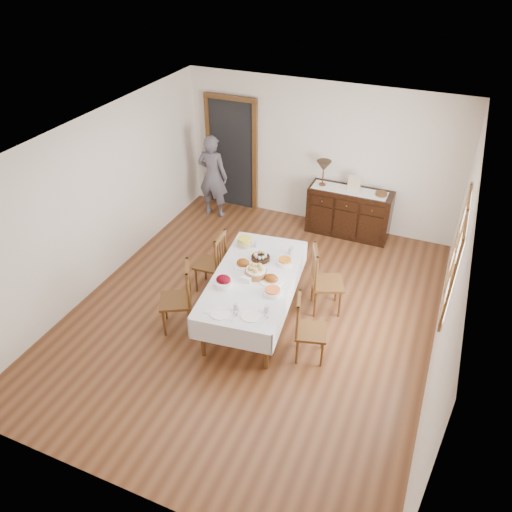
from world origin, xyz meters
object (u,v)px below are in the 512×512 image
at_px(dining_table, 254,282).
at_px(chair_left_near, 179,297).
at_px(chair_left_far, 213,261).
at_px(table_lamp, 324,167).
at_px(chair_right_near, 307,328).
at_px(person, 213,174).
at_px(sideboard, 349,212).
at_px(chair_right_far, 324,280).

bearing_deg(dining_table, chair_left_near, -153.68).
distance_m(dining_table, chair_left_far, 0.94).
bearing_deg(chair_left_near, table_lamp, 135.18).
relative_size(chair_right_near, person, 0.56).
bearing_deg(chair_left_near, chair_right_near, 65.87).
relative_size(dining_table, chair_right_near, 2.37).
bearing_deg(chair_left_far, chair_right_near, 61.81).
distance_m(chair_left_near, sideboard, 3.68).
bearing_deg(chair_right_far, chair_left_far, 72.74).
height_order(chair_left_far, chair_right_near, chair_left_far).
distance_m(chair_left_far, sideboard, 2.83).
xyz_separation_m(chair_left_far, chair_right_near, (1.76, -0.83, -0.02)).
xyz_separation_m(chair_right_near, sideboard, (-0.27, 3.23, -0.04)).
distance_m(chair_left_far, table_lamp, 2.67).
xyz_separation_m(chair_right_near, person, (-2.82, 2.94, 0.37)).
bearing_deg(chair_right_near, table_lamp, -0.96).
bearing_deg(chair_left_near, person, 170.42).
height_order(chair_left_near, sideboard, chair_left_near).
xyz_separation_m(dining_table, chair_right_near, (0.93, -0.43, -0.16)).
bearing_deg(table_lamp, sideboard, 1.86).
bearing_deg(table_lamp, chair_right_far, -72.20).
bearing_deg(chair_right_near, person, 29.01).
relative_size(dining_table, person, 1.32).
distance_m(chair_right_far, sideboard, 2.24).
distance_m(sideboard, person, 2.60).
bearing_deg(sideboard, chair_left_near, -114.33).
bearing_deg(table_lamp, dining_table, -92.74).
bearing_deg(person, table_lamp, -173.01).
height_order(chair_left_near, table_lamp, table_lamp).
distance_m(dining_table, sideboard, 2.88).
height_order(dining_table, chair_right_near, chair_right_near).
height_order(chair_right_near, person, person).
bearing_deg(person, chair_right_near, 133.25).
bearing_deg(chair_right_far, sideboard, -18.24).
xyz_separation_m(dining_table, table_lamp, (0.13, 2.77, 0.59)).
bearing_deg(chair_right_far, chair_right_near, 161.73).
height_order(chair_left_near, person, person).
distance_m(chair_right_far, person, 3.37).
bearing_deg(dining_table, table_lamp, 80.37).
relative_size(chair_right_far, sideboard, 0.72).
xyz_separation_m(chair_right_far, sideboard, (-0.19, 2.23, -0.09)).
bearing_deg(chair_left_far, table_lamp, 154.77).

